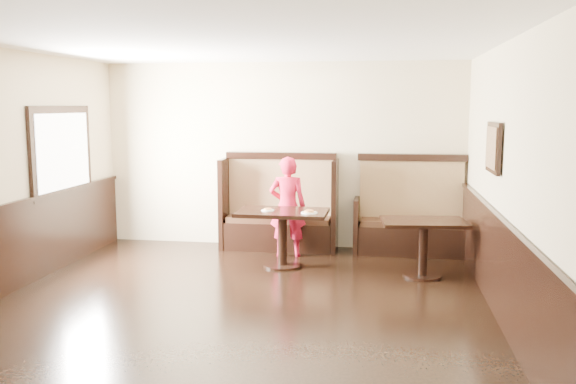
% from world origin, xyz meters
% --- Properties ---
extents(ground, '(7.00, 7.00, 0.00)m').
position_xyz_m(ground, '(0.00, 0.00, 0.00)').
color(ground, black).
rests_on(ground, ground).
extents(room_shell, '(7.00, 7.00, 7.00)m').
position_xyz_m(room_shell, '(-0.30, 0.28, 0.67)').
color(room_shell, beige).
rests_on(room_shell, ground).
extents(booth_main, '(1.75, 0.72, 1.45)m').
position_xyz_m(booth_main, '(0.00, 3.30, 0.53)').
color(booth_main, black).
rests_on(booth_main, ground).
extents(booth_neighbor, '(1.65, 0.72, 1.45)m').
position_xyz_m(booth_neighbor, '(1.95, 3.29, 0.48)').
color(booth_neighbor, black).
rests_on(booth_neighbor, ground).
extents(table_main, '(1.21, 0.77, 0.76)m').
position_xyz_m(table_main, '(0.22, 2.24, 0.58)').
color(table_main, black).
rests_on(table_main, ground).
extents(table_neighbor, '(1.11, 0.79, 0.72)m').
position_xyz_m(table_neighbor, '(2.05, 2.03, 0.54)').
color(table_neighbor, black).
rests_on(table_neighbor, ground).
extents(child, '(0.55, 0.38, 1.44)m').
position_xyz_m(child, '(0.20, 2.82, 0.72)').
color(child, red).
rests_on(child, ground).
extents(pizza_plate_left, '(0.17, 0.17, 0.03)m').
position_xyz_m(pizza_plate_left, '(0.02, 2.22, 0.77)').
color(pizza_plate_left, white).
rests_on(pizza_plate_left, table_main).
extents(pizza_plate_right, '(0.22, 0.22, 0.04)m').
position_xyz_m(pizza_plate_right, '(0.59, 2.10, 0.78)').
color(pizza_plate_right, white).
rests_on(pizza_plate_right, table_main).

